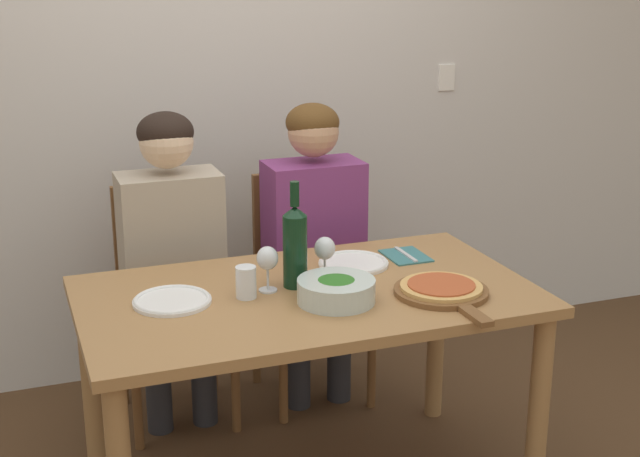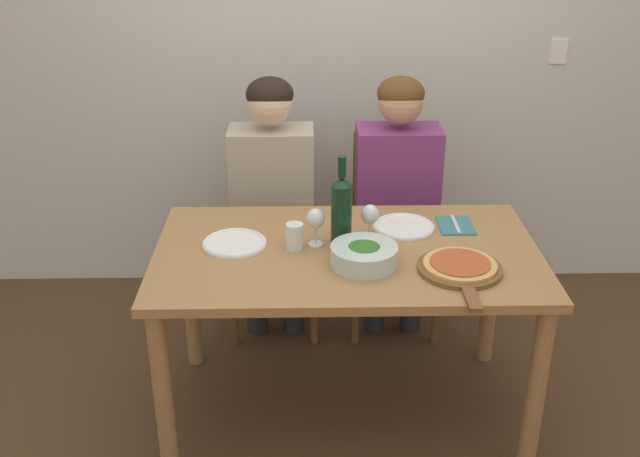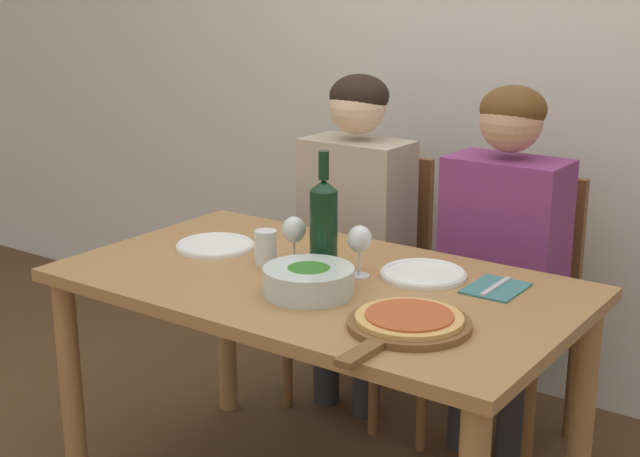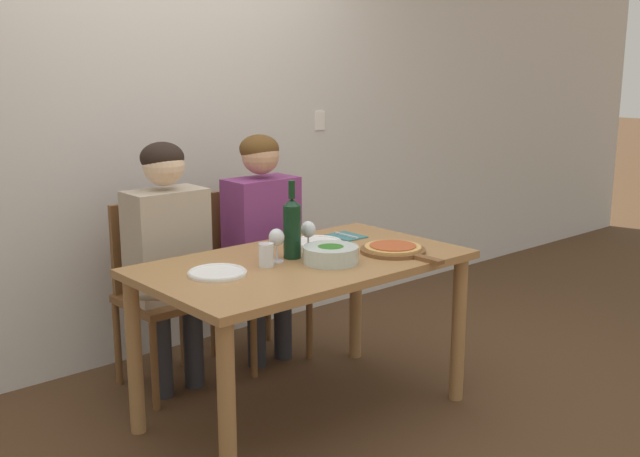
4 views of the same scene
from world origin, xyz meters
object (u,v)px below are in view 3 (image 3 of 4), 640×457
object	(u,v)px
wine_glass_left	(294,232)
fork_on_napkin	(496,288)
water_tumbler	(266,247)
dinner_plate_left	(215,245)
person_woman	(354,212)
pizza_on_board	(407,323)
person_man	(502,238)
wine_glass_right	(360,242)
wine_bottle	(324,224)
dinner_plate_right	(423,274)
broccoli_bowl	(309,280)
chair_right	(512,300)
chair_left	(369,269)

from	to	relation	value
wine_glass_left	fork_on_napkin	distance (m)	0.60
wine_glass_left	water_tumbler	world-z (taller)	wine_glass_left
dinner_plate_left	fork_on_napkin	xyz separation A→B (m)	(0.88, 0.16, -0.01)
dinner_plate_left	water_tumbler	world-z (taller)	water_tumbler
person_woman	pizza_on_board	size ratio (longest dim) A/B	2.81
person_man	dinner_plate_left	xyz separation A→B (m)	(-0.70, -0.61, 0.01)
person_man	pizza_on_board	bearing A→B (deg)	-81.25
person_woman	wine_glass_right	xyz separation A→B (m)	(0.40, -0.58, 0.10)
wine_bottle	person_man	bearing A→B (deg)	64.44
dinner_plate_right	wine_glass_left	size ratio (longest dim) A/B	1.63
broccoli_bowl	person_woman	bearing A→B (deg)	115.12
chair_right	wine_glass_right	world-z (taller)	chair_right
water_tumbler	wine_glass_right	bearing A→B (deg)	12.04
chair_right	water_tumbler	distance (m)	0.93
person_man	dinner_plate_right	size ratio (longest dim) A/B	5.08
broccoli_bowl	pizza_on_board	bearing A→B (deg)	-10.25
fork_on_napkin	dinner_plate_left	bearing A→B (deg)	-169.90
wine_glass_right	wine_bottle	bearing A→B (deg)	-170.18
dinner_plate_right	wine_bottle	bearing A→B (deg)	-154.08
person_man	pizza_on_board	distance (m)	0.85
dinner_plate_left	pizza_on_board	size ratio (longest dim) A/B	0.55
person_man	fork_on_napkin	distance (m)	0.49
person_woman	wine_glass_right	world-z (taller)	person_woman
chair_left	dinner_plate_left	world-z (taller)	chair_left
wine_bottle	water_tumbler	distance (m)	0.21
person_man	wine_bottle	bearing A→B (deg)	-115.56
broccoli_bowl	water_tumbler	xyz separation A→B (m)	(-0.25, 0.13, 0.01)
chair_left	wine_glass_right	xyz separation A→B (m)	(0.40, -0.69, 0.35)
wine_glass_left	person_woman	bearing A→B (deg)	107.34
pizza_on_board	wine_glass_left	bearing A→B (deg)	156.24
broccoli_bowl	chair_right	bearing A→B (deg)	76.57
chair_left	dinner_plate_right	distance (m)	0.84
dinner_plate_right	chair_right	bearing A→B (deg)	87.17
person_man	broccoli_bowl	bearing A→B (deg)	-105.25
pizza_on_board	chair_left	bearing A→B (deg)	126.62
chair_right	broccoli_bowl	size ratio (longest dim) A/B	3.79
person_woman	broccoli_bowl	size ratio (longest dim) A/B	5.07
wine_glass_left	fork_on_napkin	world-z (taller)	wine_glass_left
dinner_plate_left	person_man	bearing A→B (deg)	41.18
dinner_plate_right	wine_glass_right	distance (m)	0.21
broccoli_bowl	wine_glass_right	xyz separation A→B (m)	(0.04, 0.20, 0.07)
dinner_plate_left	pizza_on_board	bearing A→B (deg)	-15.48
chair_right	wine_glass_left	xyz separation A→B (m)	(-0.38, -0.72, 0.35)
person_woman	dinner_plate_left	distance (m)	0.62
person_woman	dinner_plate_right	distance (m)	0.72
chair_right	wine_glass_right	distance (m)	0.79
person_woman	person_man	xyz separation A→B (m)	(0.57, 0.00, 0.00)
wine_glass_left	dinner_plate_left	bearing A→B (deg)	179.53
wine_bottle	wine_glass_left	size ratio (longest dim) A/B	2.34
water_tumbler	chair_left	bearing A→B (deg)	98.31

